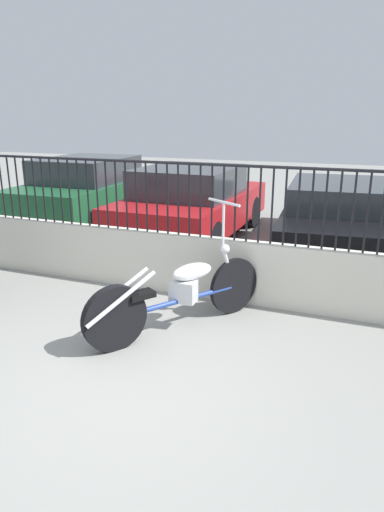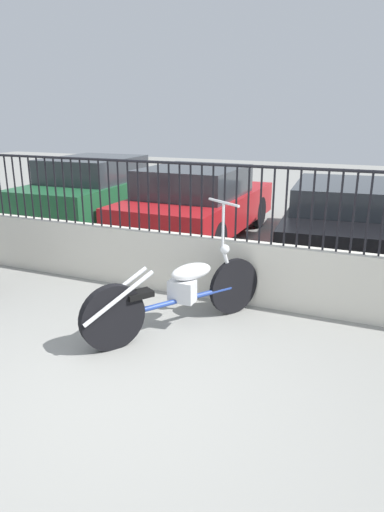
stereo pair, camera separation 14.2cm
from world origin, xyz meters
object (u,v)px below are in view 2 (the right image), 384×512
object	(u,v)px
car_black	(343,216)
car_red	(197,203)
motorcycle_blue	(170,295)
car_green	(99,190)

from	to	relation	value
car_black	car_red	bearing A→B (deg)	88.14
car_black	motorcycle_blue	bearing A→B (deg)	155.86
car_green	car_black	bearing A→B (deg)	-94.37
motorcycle_blue	car_black	size ratio (longest dim) A/B	0.42
car_green	car_red	xyz separation A→B (m)	(2.46, -0.38, -0.03)
motorcycle_blue	car_green	distance (m)	5.58
motorcycle_blue	car_black	world-z (taller)	motorcycle_blue
car_green	car_black	world-z (taller)	car_green
motorcycle_blue	car_red	world-z (taller)	motorcycle_blue
car_green	car_black	size ratio (longest dim) A/B	0.92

